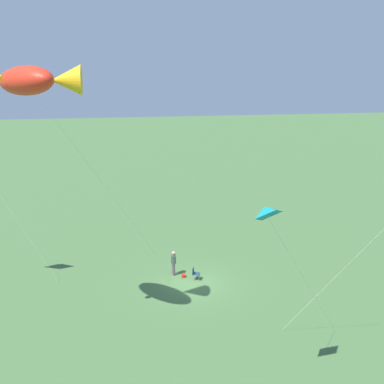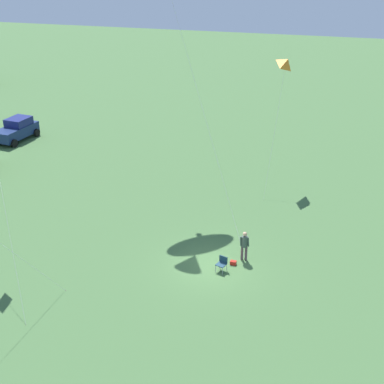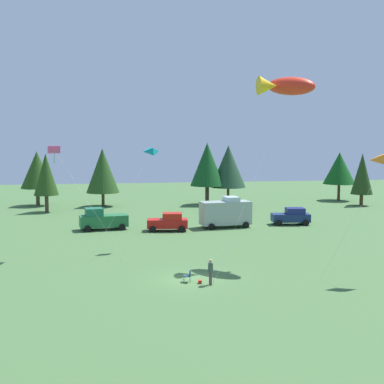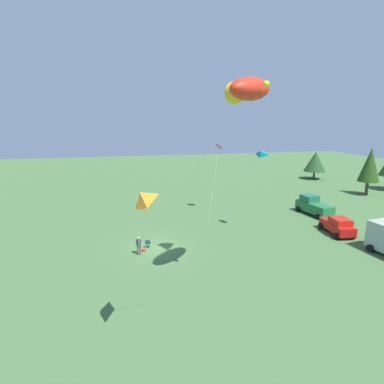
{
  "view_description": "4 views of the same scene",
  "coord_description": "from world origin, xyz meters",
  "px_view_note": "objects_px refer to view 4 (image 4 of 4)",
  "views": [
    {
      "loc": [
        4.42,
        32.15,
        15.66
      ],
      "look_at": [
        0.09,
        0.33,
        6.47
      ],
      "focal_mm": 50.0,
      "sensor_mm": 36.0,
      "label": 1
    },
    {
      "loc": [
        -23.7,
        -5.79,
        15.91
      ],
      "look_at": [
        1.19,
        1.38,
        3.69
      ],
      "focal_mm": 50.0,
      "sensor_mm": 36.0,
      "label": 2
    },
    {
      "loc": [
        -5.58,
        -35.58,
        9.69
      ],
      "look_at": [
        0.29,
        1.07,
        5.94
      ],
      "focal_mm": 50.0,
      "sensor_mm": 36.0,
      "label": 3
    },
    {
      "loc": [
        26.7,
        -2.63,
        11.83
      ],
      "look_at": [
        -0.64,
        3.74,
        5.17
      ],
      "focal_mm": 28.0,
      "sensor_mm": 36.0,
      "label": 4
    }
  ],
  "objects_px": {
    "backpack_on_grass": "(144,250)",
    "person_kite_flyer": "(139,244)",
    "car_red_sedan": "(338,226)",
    "kite_large_fish": "(247,90)",
    "truck_green_flatbed": "(314,206)",
    "kite_delta_teal": "(260,154)",
    "kite_delta_orange": "(140,198)",
    "kite_diamond_rainbow": "(219,148)",
    "folding_chair": "(148,243)"
  },
  "relations": [
    {
      "from": "kite_delta_orange",
      "to": "kite_large_fish",
      "type": "bearing_deg",
      "value": 124.13
    },
    {
      "from": "kite_large_fish",
      "to": "kite_delta_teal",
      "type": "height_order",
      "value": "kite_large_fish"
    },
    {
      "from": "folding_chair",
      "to": "kite_delta_teal",
      "type": "bearing_deg",
      "value": -66.14
    },
    {
      "from": "folding_chair",
      "to": "kite_delta_orange",
      "type": "relative_size",
      "value": 0.09
    },
    {
      "from": "backpack_on_grass",
      "to": "kite_delta_teal",
      "type": "relative_size",
      "value": 0.04
    },
    {
      "from": "truck_green_flatbed",
      "to": "kite_delta_orange",
      "type": "distance_m",
      "value": 31.06
    },
    {
      "from": "kite_large_fish",
      "to": "person_kite_flyer",
      "type": "bearing_deg",
      "value": -136.84
    },
    {
      "from": "person_kite_flyer",
      "to": "car_red_sedan",
      "type": "xyz_separation_m",
      "value": [
        -0.36,
        21.04,
        -0.07
      ]
    },
    {
      "from": "person_kite_flyer",
      "to": "truck_green_flatbed",
      "type": "xyz_separation_m",
      "value": [
        -7.25,
        22.88,
        0.08
      ]
    },
    {
      "from": "kite_large_fish",
      "to": "kite_delta_teal",
      "type": "relative_size",
      "value": 1.62
    },
    {
      "from": "truck_green_flatbed",
      "to": "kite_delta_teal",
      "type": "xyz_separation_m",
      "value": [
        4.58,
        -10.14,
        7.5
      ]
    },
    {
      "from": "kite_delta_orange",
      "to": "kite_diamond_rainbow",
      "type": "distance_m",
      "value": 25.47
    },
    {
      "from": "person_kite_flyer",
      "to": "folding_chair",
      "type": "relative_size",
      "value": 2.12
    },
    {
      "from": "folding_chair",
      "to": "kite_delta_orange",
      "type": "height_order",
      "value": "kite_delta_orange"
    },
    {
      "from": "backpack_on_grass",
      "to": "kite_delta_teal",
      "type": "distance_m",
      "value": 15.07
    },
    {
      "from": "person_kite_flyer",
      "to": "kite_large_fish",
      "type": "relative_size",
      "value": 0.12
    },
    {
      "from": "kite_delta_orange",
      "to": "kite_diamond_rainbow",
      "type": "relative_size",
      "value": 0.98
    },
    {
      "from": "person_kite_flyer",
      "to": "truck_green_flatbed",
      "type": "height_order",
      "value": "truck_green_flatbed"
    },
    {
      "from": "backpack_on_grass",
      "to": "kite_delta_orange",
      "type": "distance_m",
      "value": 15.17
    },
    {
      "from": "kite_delta_teal",
      "to": "backpack_on_grass",
      "type": "bearing_deg",
      "value": -80.55
    },
    {
      "from": "car_red_sedan",
      "to": "kite_large_fish",
      "type": "height_order",
      "value": "kite_large_fish"
    },
    {
      "from": "car_red_sedan",
      "to": "person_kite_flyer",
      "type": "bearing_deg",
      "value": -81.73
    },
    {
      "from": "person_kite_flyer",
      "to": "folding_chair",
      "type": "height_order",
      "value": "person_kite_flyer"
    },
    {
      "from": "kite_diamond_rainbow",
      "to": "folding_chair",
      "type": "bearing_deg",
      "value": -46.74
    },
    {
      "from": "truck_green_flatbed",
      "to": "backpack_on_grass",
      "type": "bearing_deg",
      "value": 98.7
    },
    {
      "from": "folding_chair",
      "to": "truck_green_flatbed",
      "type": "bearing_deg",
      "value": -57.46
    },
    {
      "from": "folding_chair",
      "to": "kite_delta_teal",
      "type": "height_order",
      "value": "kite_delta_teal"
    },
    {
      "from": "person_kite_flyer",
      "to": "kite_delta_orange",
      "type": "xyz_separation_m",
      "value": [
        12.08,
        -0.32,
        7.35
      ]
    },
    {
      "from": "person_kite_flyer",
      "to": "kite_large_fish",
      "type": "distance_m",
      "value": 16.15
    },
    {
      "from": "truck_green_flatbed",
      "to": "kite_large_fish",
      "type": "xyz_separation_m",
      "value": [
        14.5,
        -16.08,
        12.65
      ]
    },
    {
      "from": "kite_delta_orange",
      "to": "backpack_on_grass",
      "type": "bearing_deg",
      "value": 176.47
    },
    {
      "from": "folding_chair",
      "to": "kite_diamond_rainbow",
      "type": "height_order",
      "value": "kite_diamond_rainbow"
    },
    {
      "from": "car_red_sedan",
      "to": "kite_delta_orange",
      "type": "height_order",
      "value": "kite_delta_orange"
    },
    {
      "from": "folding_chair",
      "to": "backpack_on_grass",
      "type": "height_order",
      "value": "folding_chair"
    },
    {
      "from": "car_red_sedan",
      "to": "kite_delta_orange",
      "type": "relative_size",
      "value": 0.5
    },
    {
      "from": "car_red_sedan",
      "to": "backpack_on_grass",
      "type": "bearing_deg",
      "value": -83.45
    },
    {
      "from": "truck_green_flatbed",
      "to": "kite_diamond_rainbow",
      "type": "xyz_separation_m",
      "value": [
        -3.52,
        -11.95,
        7.42
      ]
    },
    {
      "from": "kite_delta_orange",
      "to": "car_red_sedan",
      "type": "bearing_deg",
      "value": 120.2
    },
    {
      "from": "kite_delta_teal",
      "to": "folding_chair",
      "type": "bearing_deg",
      "value": -83.64
    },
    {
      "from": "backpack_on_grass",
      "to": "truck_green_flatbed",
      "type": "relative_size",
      "value": 0.06
    },
    {
      "from": "car_red_sedan",
      "to": "kite_diamond_rainbow",
      "type": "height_order",
      "value": "kite_diamond_rainbow"
    },
    {
      "from": "car_red_sedan",
      "to": "kite_diamond_rainbow",
      "type": "bearing_deg",
      "value": -128.55
    },
    {
      "from": "backpack_on_grass",
      "to": "kite_large_fish",
      "type": "bearing_deg",
      "value": 38.83
    },
    {
      "from": "folding_chair",
      "to": "car_red_sedan",
      "type": "relative_size",
      "value": 0.19
    },
    {
      "from": "person_kite_flyer",
      "to": "backpack_on_grass",
      "type": "xyz_separation_m",
      "value": [
        -0.63,
        0.46,
        -0.91
      ]
    },
    {
      "from": "backpack_on_grass",
      "to": "kite_delta_orange",
      "type": "height_order",
      "value": "kite_delta_orange"
    },
    {
      "from": "kite_delta_teal",
      "to": "kite_delta_orange",
      "type": "bearing_deg",
      "value": -41.54
    },
    {
      "from": "folding_chair",
      "to": "person_kite_flyer",
      "type": "bearing_deg",
      "value": 163.42
    },
    {
      "from": "kite_large_fish",
      "to": "backpack_on_grass",
      "type": "bearing_deg",
      "value": -141.17
    },
    {
      "from": "backpack_on_grass",
      "to": "person_kite_flyer",
      "type": "bearing_deg",
      "value": -36.3
    }
  ]
}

